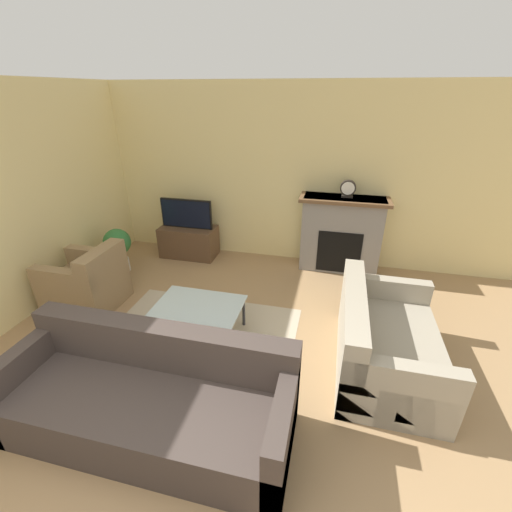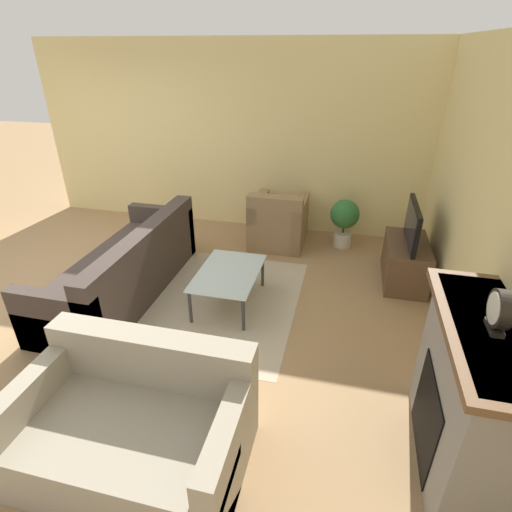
{
  "view_description": "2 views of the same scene",
  "coord_description": "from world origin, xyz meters",
  "px_view_note": "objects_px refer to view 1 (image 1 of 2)",
  "views": [
    {
      "loc": [
        1.18,
        -0.76,
        2.56
      ],
      "look_at": [
        0.37,
        2.59,
        0.88
      ],
      "focal_mm": 24.0,
      "sensor_mm": 36.0,
      "label": 1
    },
    {
      "loc": [
        3.39,
        3.36,
        2.57
      ],
      "look_at": [
        0.24,
        2.6,
        0.87
      ],
      "focal_mm": 28.0,
      "sensor_mm": 36.0,
      "label": 2
    }
  ],
  "objects_px": {
    "tv": "(186,214)",
    "potted_plant": "(118,246)",
    "couch_sectional": "(150,400)",
    "coffee_table": "(199,308)",
    "couch_loveseat": "(383,344)",
    "mantel_clock": "(348,189)",
    "armchair_by_window": "(88,284)"
  },
  "relations": [
    {
      "from": "tv",
      "to": "coffee_table",
      "type": "distance_m",
      "value": 2.2
    },
    {
      "from": "couch_sectional",
      "to": "armchair_by_window",
      "type": "distance_m",
      "value": 2.25
    },
    {
      "from": "tv",
      "to": "coffee_table",
      "type": "relative_size",
      "value": 0.89
    },
    {
      "from": "tv",
      "to": "potted_plant",
      "type": "bearing_deg",
      "value": -136.29
    },
    {
      "from": "couch_sectional",
      "to": "armchair_by_window",
      "type": "bearing_deg",
      "value": 139.39
    },
    {
      "from": "couch_sectional",
      "to": "coffee_table",
      "type": "height_order",
      "value": "couch_sectional"
    },
    {
      "from": "armchair_by_window",
      "to": "coffee_table",
      "type": "bearing_deg",
      "value": 81.73
    },
    {
      "from": "couch_sectional",
      "to": "coffee_table",
      "type": "distance_m",
      "value": 1.22
    },
    {
      "from": "tv",
      "to": "armchair_by_window",
      "type": "distance_m",
      "value": 1.87
    },
    {
      "from": "couch_loveseat",
      "to": "coffee_table",
      "type": "xyz_separation_m",
      "value": [
        -1.97,
        0.05,
        0.07
      ]
    },
    {
      "from": "potted_plant",
      "to": "mantel_clock",
      "type": "bearing_deg",
      "value": 15.1
    },
    {
      "from": "couch_sectional",
      "to": "potted_plant",
      "type": "distance_m",
      "value": 3.02
    },
    {
      "from": "couch_sectional",
      "to": "mantel_clock",
      "type": "bearing_deg",
      "value": 66.06
    },
    {
      "from": "potted_plant",
      "to": "couch_loveseat",
      "type": "bearing_deg",
      "value": -17.93
    },
    {
      "from": "armchair_by_window",
      "to": "potted_plant",
      "type": "bearing_deg",
      "value": -170.94
    },
    {
      "from": "tv",
      "to": "couch_loveseat",
      "type": "height_order",
      "value": "tv"
    },
    {
      "from": "couch_loveseat",
      "to": "potted_plant",
      "type": "height_order",
      "value": "couch_loveseat"
    },
    {
      "from": "armchair_by_window",
      "to": "coffee_table",
      "type": "distance_m",
      "value": 1.66
    },
    {
      "from": "couch_sectional",
      "to": "potted_plant",
      "type": "xyz_separation_m",
      "value": [
        -1.85,
        2.38,
        0.14
      ]
    },
    {
      "from": "mantel_clock",
      "to": "couch_loveseat",
      "type": "bearing_deg",
      "value": -77.89
    },
    {
      "from": "coffee_table",
      "to": "potted_plant",
      "type": "relative_size",
      "value": 1.39
    },
    {
      "from": "couch_sectional",
      "to": "potted_plant",
      "type": "height_order",
      "value": "couch_sectional"
    },
    {
      "from": "tv",
      "to": "couch_sectional",
      "type": "xyz_separation_m",
      "value": [
        1.04,
        -3.16,
        -0.46
      ]
    },
    {
      "from": "couch_loveseat",
      "to": "potted_plant",
      "type": "distance_m",
      "value": 3.95
    },
    {
      "from": "tv",
      "to": "mantel_clock",
      "type": "distance_m",
      "value": 2.55
    },
    {
      "from": "couch_sectional",
      "to": "coffee_table",
      "type": "xyz_separation_m",
      "value": [
        -0.07,
        1.22,
        0.07
      ]
    },
    {
      "from": "potted_plant",
      "to": "armchair_by_window",
      "type": "bearing_deg",
      "value": -81.13
    },
    {
      "from": "tv",
      "to": "couch_sectional",
      "type": "bearing_deg",
      "value": -71.76
    },
    {
      "from": "couch_sectional",
      "to": "coffee_table",
      "type": "relative_size",
      "value": 2.43
    },
    {
      "from": "tv",
      "to": "coffee_table",
      "type": "xyz_separation_m",
      "value": [
        0.97,
        -1.94,
        -0.39
      ]
    },
    {
      "from": "mantel_clock",
      "to": "tv",
      "type": "bearing_deg",
      "value": -177.32
    },
    {
      "from": "couch_loveseat",
      "to": "coffee_table",
      "type": "distance_m",
      "value": 1.97
    }
  ]
}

